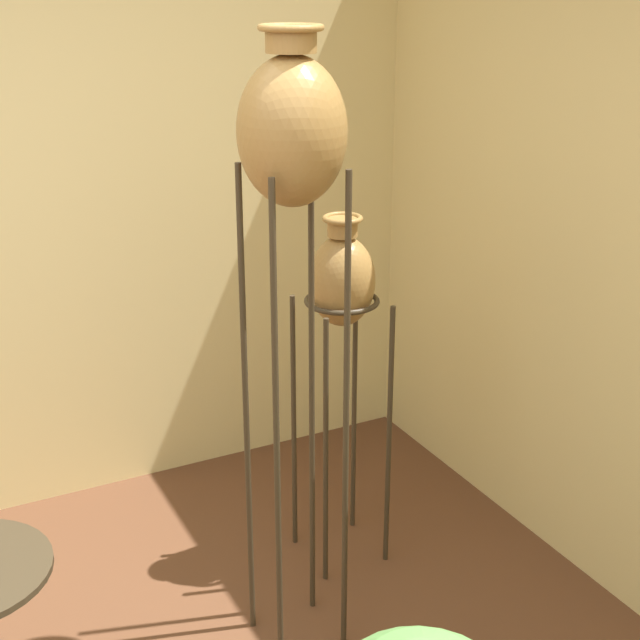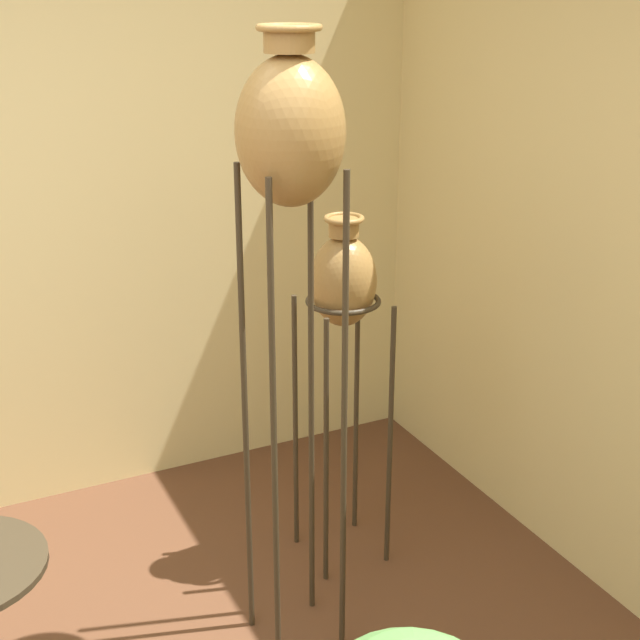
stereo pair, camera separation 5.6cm
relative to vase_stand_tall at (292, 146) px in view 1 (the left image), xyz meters
The scene contains 2 objects.
vase_stand_tall is the anchor object (origin of this frame).
vase_stand_medium 0.81m from the vase_stand_tall, 45.32° to the left, with size 0.29×0.29×1.40m.
Camera 1 is at (-0.13, -1.51, 2.17)m, focal length 50.00 mm.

